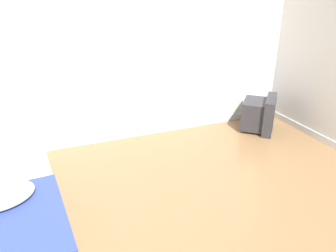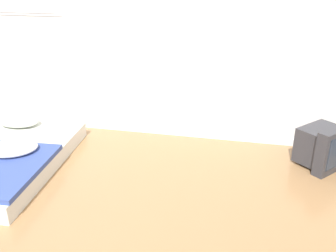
# 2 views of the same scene
# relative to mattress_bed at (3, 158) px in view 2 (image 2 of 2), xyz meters

# --- Properties ---
(wall_back) EXTENTS (8.36, 0.08, 2.60)m
(wall_back) POSITION_rel_mattress_bed_xyz_m (0.94, 1.29, 1.17)
(wall_back) COLOR white
(wall_back) RESTS_ON ground_plane
(mattress_bed) EXTENTS (1.30, 1.96, 0.32)m
(mattress_bed) POSITION_rel_mattress_bed_xyz_m (0.00, 0.00, 0.00)
(mattress_bed) COLOR silver
(mattress_bed) RESTS_ON ground_plane
(crt_tv) EXTENTS (0.67, 0.68, 0.49)m
(crt_tv) POSITION_rel_mattress_bed_xyz_m (3.40, 0.82, 0.11)
(crt_tv) COLOR #333338
(crt_tv) RESTS_ON ground_plane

